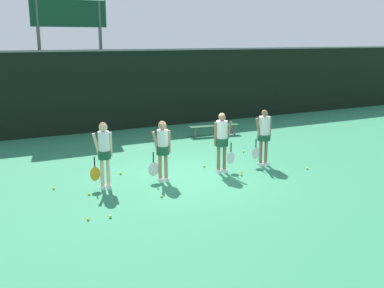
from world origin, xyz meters
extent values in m
plane|color=#2D7F56|center=(0.00, 0.00, 0.00)|extent=(140.00, 140.00, 0.00)
cube|color=black|center=(0.00, 7.44, 1.68)|extent=(60.00, 0.06, 3.37)
cube|color=slate|center=(0.00, 7.44, 3.41)|extent=(60.00, 0.08, 0.08)
cylinder|color=#515156|center=(-2.67, 8.45, 2.86)|extent=(0.14, 0.14, 5.72)
cylinder|color=#515156|center=(-0.11, 8.45, 2.86)|extent=(0.14, 0.14, 5.72)
cube|color=#0F3823|center=(-1.39, 8.45, 5.03)|extent=(3.12, 0.12, 1.37)
cube|color=#19472D|center=(3.35, 4.51, 0.40)|extent=(2.15, 0.65, 0.04)
cylinder|color=slate|center=(4.22, 4.52, 0.19)|extent=(0.06, 0.06, 0.38)
cylinder|color=slate|center=(4.19, 4.27, 0.19)|extent=(0.06, 0.06, 0.38)
cylinder|color=slate|center=(2.50, 4.76, 0.19)|extent=(0.06, 0.06, 0.38)
cylinder|color=slate|center=(2.47, 4.51, 0.19)|extent=(0.06, 0.06, 0.38)
cylinder|color=beige|center=(-2.45, 0.06, 0.42)|extent=(0.10, 0.10, 0.85)
cylinder|color=beige|center=(-2.61, 0.08, 0.42)|extent=(0.10, 0.10, 0.85)
cube|color=white|center=(-2.45, 0.03, 0.04)|extent=(0.14, 0.25, 0.09)
cube|color=white|center=(-2.61, 0.05, 0.04)|extent=(0.14, 0.25, 0.09)
cylinder|color=#194C33|center=(-2.53, 0.07, 0.92)|extent=(0.33, 0.33, 0.22)
cylinder|color=white|center=(-2.53, 0.07, 1.20)|extent=(0.29, 0.29, 0.70)
sphere|color=beige|center=(-2.53, 0.07, 1.66)|extent=(0.22, 0.22, 0.22)
sphere|color=olive|center=(-2.52, 0.09, 1.68)|extent=(0.21, 0.21, 0.21)
cylinder|color=beige|center=(-2.71, 0.10, 1.18)|extent=(0.22, 0.11, 0.66)
cylinder|color=beige|center=(-2.35, 0.05, 1.18)|extent=(0.08, 0.08, 0.66)
cylinder|color=black|center=(-2.79, 0.09, 0.76)|extent=(0.03, 0.03, 0.28)
ellipsoid|color=orange|center=(-2.79, 0.09, 0.43)|extent=(0.27, 0.03, 0.38)
cylinder|color=tan|center=(-0.83, -0.06, 0.40)|extent=(0.10, 0.10, 0.81)
cylinder|color=tan|center=(-1.00, -0.03, 0.40)|extent=(0.10, 0.10, 0.81)
cube|color=white|center=(-0.84, -0.09, 0.04)|extent=(0.15, 0.26, 0.09)
cube|color=white|center=(-1.00, -0.06, 0.04)|extent=(0.15, 0.26, 0.09)
cylinder|color=#194C33|center=(-0.92, -0.05, 0.89)|extent=(0.36, 0.36, 0.24)
cylinder|color=white|center=(-0.92, -0.05, 1.13)|extent=(0.31, 0.31, 0.65)
sphere|color=tan|center=(-0.92, -0.05, 1.57)|extent=(0.23, 0.23, 0.23)
sphere|color=olive|center=(-0.91, -0.03, 1.60)|extent=(0.21, 0.21, 0.21)
cylinder|color=tan|center=(-1.11, -0.01, 1.12)|extent=(0.21, 0.11, 0.62)
cylinder|color=tan|center=(-0.73, -0.08, 1.12)|extent=(0.08, 0.08, 0.62)
cylinder|color=black|center=(-1.19, -0.02, 0.72)|extent=(0.03, 0.03, 0.29)
ellipsoid|color=silver|center=(-1.19, -0.02, 0.37)|extent=(0.31, 0.03, 0.40)
cylinder|color=#8C664C|center=(1.05, -0.09, 0.42)|extent=(0.10, 0.10, 0.85)
cylinder|color=#8C664C|center=(0.87, -0.06, 0.42)|extent=(0.10, 0.10, 0.85)
cube|color=white|center=(1.04, -0.12, 0.04)|extent=(0.15, 0.26, 0.09)
cube|color=white|center=(0.86, -0.09, 0.04)|extent=(0.15, 0.26, 0.09)
cylinder|color=#194C33|center=(0.96, -0.08, 0.93)|extent=(0.39, 0.39, 0.23)
cylinder|color=white|center=(0.96, -0.08, 1.20)|extent=(0.34, 0.34, 0.71)
sphere|color=#8C664C|center=(0.96, -0.08, 1.66)|extent=(0.21, 0.21, 0.21)
sphere|color=#D8B772|center=(0.96, -0.06, 1.69)|extent=(0.19, 0.19, 0.19)
cylinder|color=#8C664C|center=(1.16, -0.12, 1.19)|extent=(0.22, 0.12, 0.67)
cylinder|color=#8C664C|center=(0.76, -0.04, 1.19)|extent=(0.08, 0.08, 0.67)
cylinder|color=black|center=(1.23, -0.15, 0.76)|extent=(0.03, 0.03, 0.27)
ellipsoid|color=silver|center=(1.23, -0.15, 0.43)|extent=(0.27, 0.03, 0.38)
cylinder|color=#8C664C|center=(2.61, -0.02, 0.42)|extent=(0.10, 0.10, 0.84)
cylinder|color=#8C664C|center=(2.41, -0.01, 0.42)|extent=(0.10, 0.10, 0.84)
cube|color=white|center=(2.61, -0.05, 0.04)|extent=(0.12, 0.24, 0.09)
cube|color=white|center=(2.41, -0.04, 0.04)|extent=(0.12, 0.24, 0.09)
cylinder|color=#194C33|center=(2.51, -0.02, 0.90)|extent=(0.41, 0.41, 0.18)
cylinder|color=white|center=(2.51, -0.02, 1.20)|extent=(0.35, 0.35, 0.72)
sphere|color=#8C664C|center=(2.51, -0.02, 1.65)|extent=(0.19, 0.19, 0.19)
sphere|color=olive|center=(2.51, 0.00, 1.67)|extent=(0.18, 0.18, 0.18)
cylinder|color=#8C664C|center=(2.29, -0.01, 1.18)|extent=(0.22, 0.08, 0.68)
cylinder|color=#8C664C|center=(2.72, -0.02, 1.18)|extent=(0.08, 0.08, 0.68)
cylinder|color=black|center=(2.21, -0.03, 0.75)|extent=(0.03, 0.03, 0.27)
ellipsoid|color=silver|center=(2.21, -0.03, 0.43)|extent=(0.28, 0.03, 0.37)
sphere|color=#CCE033|center=(-0.54, 1.10, 0.03)|extent=(0.07, 0.07, 0.07)
sphere|color=#CCE033|center=(2.87, 1.61, 0.03)|extent=(0.07, 0.07, 0.07)
sphere|color=#CCE033|center=(1.30, -0.65, 0.04)|extent=(0.07, 0.07, 0.07)
sphere|color=#CCE033|center=(-1.79, 1.07, 0.04)|extent=(0.07, 0.07, 0.07)
sphere|color=#CCE033|center=(-1.48, -1.26, 0.03)|extent=(0.06, 0.06, 0.06)
sphere|color=#CCE033|center=(1.42, -0.45, 0.03)|extent=(0.07, 0.07, 0.07)
sphere|color=#CCE033|center=(-3.51, -1.88, 0.03)|extent=(0.07, 0.07, 0.07)
sphere|color=#CCE033|center=(-3.03, -1.96, 0.04)|extent=(0.07, 0.07, 0.07)
sphere|color=#CCE033|center=(-3.07, -0.28, 0.03)|extent=(0.06, 0.06, 0.06)
sphere|color=#CCE033|center=(3.45, -1.01, 0.03)|extent=(0.06, 0.06, 0.06)
sphere|color=#CCE033|center=(-3.79, 0.59, 0.04)|extent=(0.07, 0.07, 0.07)
sphere|color=#CCE033|center=(0.77, 0.63, 0.03)|extent=(0.06, 0.06, 0.06)
camera|label=1|loc=(-5.66, -11.08, 3.89)|focal=42.00mm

